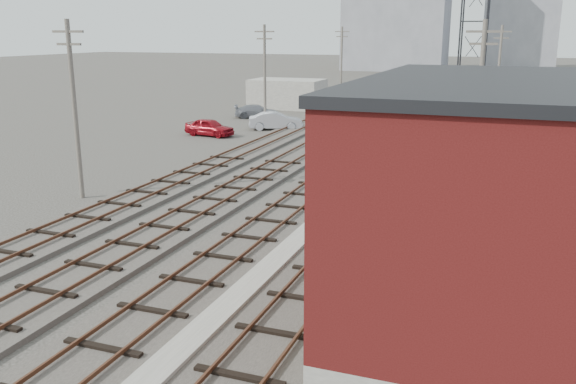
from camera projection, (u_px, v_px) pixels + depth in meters
The scene contains 23 objects.
ground at pixel (430, 114), 63.83m from camera, with size 320.00×320.00×0.00m, color #282621.
track_right at pixel (426, 150), 43.93m from camera, with size 3.20×90.00×0.39m.
track_mid_right at pixel (371, 147), 45.27m from camera, with size 3.20×90.00×0.39m.
track_mid_left at pixel (320, 143), 46.62m from camera, with size 3.20×90.00×0.39m.
track_left at pixel (271, 140), 47.97m from camera, with size 3.20×90.00×0.39m.
platform_curb at pixel (270, 269), 21.93m from camera, with size 0.90×28.00×0.26m, color gray.
brick_building at pixel (476, 209), 16.87m from camera, with size 6.54×12.20×7.22m.
lattice_tower at pixel (473, 47), 37.41m from camera, with size 1.60×1.60×15.00m.
utility_pole_left_a at pixel (74, 106), 30.56m from camera, with size 1.80×0.24×9.00m.
utility_pole_left_b at pixel (265, 74), 53.22m from camera, with size 1.80×0.24×9.00m.
utility_pole_left_c at pixel (341, 61), 75.88m from camera, with size 1.80×0.24×9.00m.
utility_pole_right_a at pixel (479, 104), 31.41m from camera, with size 1.80×0.24×9.00m.
utility_pole_right_b at pixel (499, 70), 58.61m from camera, with size 1.80×0.24×9.00m.
apartment_left at pixel (398, 1), 134.05m from camera, with size 22.00×14.00×30.00m, color gray.
apartment_right at pixel (522, 11), 139.40m from camera, with size 16.00×12.00×26.00m, color gray.
shed_left at pixel (287, 94), 68.81m from camera, with size 8.00×5.00×3.20m, color gray.
shed_right at pixel (523, 90), 69.36m from camera, with size 6.00×6.00×4.00m, color gray.
signal_mast at pixel (336, 245), 17.77m from camera, with size 0.40×0.41×4.04m.
switch_stand at pixel (320, 168), 35.59m from camera, with size 0.45×0.45×1.48m.
site_trailer at pixel (382, 111), 57.19m from camera, with size 6.00×4.09×2.32m.
car_red at pixel (210, 127), 50.45m from camera, with size 1.71×4.24×1.44m, color maroon.
car_silver at pixel (276, 121), 53.71m from camera, with size 1.65×4.72×1.56m, color #ACAEB4.
car_grey at pixel (257, 111), 61.01m from camera, with size 1.84×4.54×1.32m, color slate.
Camera 1 is at (8.23, -5.00, 8.39)m, focal length 38.00 mm.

